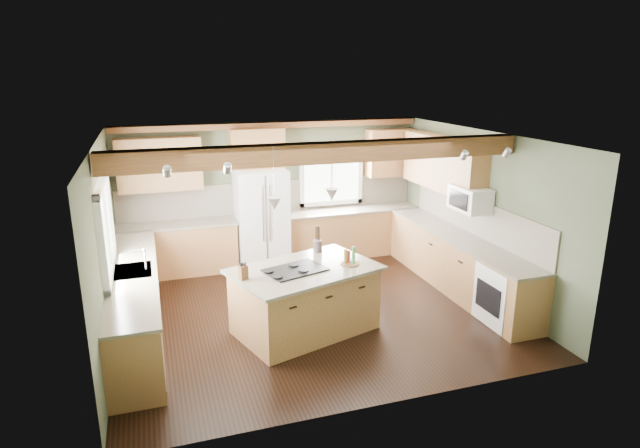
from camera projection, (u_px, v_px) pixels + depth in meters
name	position (u px, v px, depth m)	size (l,w,h in m)	color
floor	(312.00, 310.00, 8.07)	(5.60, 5.60, 0.00)	black
ceiling	(312.00, 137.00, 7.35)	(5.60, 5.60, 0.00)	silver
wall_back	(272.00, 192.00, 9.99)	(5.60, 5.60, 0.00)	#434D36
wall_left	(104.00, 247.00, 6.88)	(5.00, 5.00, 0.00)	#434D36
wall_right	(479.00, 212.00, 8.54)	(5.00, 5.00, 0.00)	#434D36
ceiling_beam	(325.00, 153.00, 6.85)	(5.55, 0.26, 0.26)	#4F2A16
soffit_trim	(272.00, 125.00, 9.56)	(5.55, 0.20, 0.10)	#4F2A16
backsplash_back	(273.00, 196.00, 10.00)	(5.58, 0.03, 0.58)	brown
backsplash_right	(476.00, 217.00, 8.61)	(0.03, 3.70, 0.58)	brown
base_cab_back_left	(179.00, 250.00, 9.43)	(2.02, 0.60, 0.88)	brown
counter_back_left	(177.00, 225.00, 9.30)	(2.06, 0.64, 0.04)	#51483B
base_cab_back_right	(352.00, 233.00, 10.40)	(2.62, 0.60, 0.88)	brown
counter_back_right	(352.00, 210.00, 10.27)	(2.66, 0.64, 0.04)	#51483B
base_cab_left	(135.00, 303.00, 7.25)	(0.60, 3.70, 0.88)	brown
counter_left	(132.00, 272.00, 7.12)	(0.64, 3.74, 0.04)	#51483B
base_cab_right	(457.00, 264.00, 8.74)	(0.60, 3.70, 0.88)	brown
counter_right	(459.00, 237.00, 8.61)	(0.64, 3.74, 0.04)	#51483B
upper_cab_back_left	(159.00, 164.00, 9.06)	(1.40, 0.35, 0.90)	brown
upper_cab_over_fridge	(257.00, 148.00, 9.51)	(0.96, 0.35, 0.70)	brown
upper_cab_right	(443.00, 164.00, 9.13)	(0.35, 2.20, 0.90)	brown
upper_cab_back_corner	(390.00, 153.00, 10.34)	(0.90, 0.35, 0.90)	brown
window_left	(104.00, 227.00, 6.86)	(0.04, 1.60, 1.05)	white
window_back	(331.00, 175.00, 10.25)	(1.10, 0.04, 1.00)	white
sink	(132.00, 271.00, 7.12)	(0.50, 0.65, 0.03)	#262628
faucet	(145.00, 260.00, 7.14)	(0.02, 0.02, 0.28)	#B2B2B7
dishwasher	(136.00, 350.00, 6.07)	(0.60, 0.60, 0.84)	white
oven	(506.00, 295.00, 7.55)	(0.60, 0.72, 0.84)	white
microwave	(470.00, 199.00, 8.36)	(0.40, 0.70, 0.38)	white
pendant_left	(274.00, 204.00, 6.68)	(0.18, 0.18, 0.16)	#B2B2B7
pendant_right	(332.00, 194.00, 7.18)	(0.18, 0.18, 0.16)	#B2B2B7
refrigerator	(262.00, 219.00, 9.67)	(0.90, 0.74, 1.80)	silver
island	(305.00, 301.00, 7.33)	(1.79, 1.10, 0.88)	brown
island_top	(305.00, 270.00, 7.21)	(1.91, 1.22, 0.04)	#51483B
cooktop	(295.00, 270.00, 7.11)	(0.78, 0.52, 0.02)	black
knife_block	(243.00, 273.00, 6.80)	(0.11, 0.08, 0.18)	brown
utensil_crock	(318.00, 246.00, 7.83)	(0.13, 0.13, 0.18)	#453E37
bottle_tray	(350.00, 256.00, 7.31)	(0.26, 0.26, 0.24)	brown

